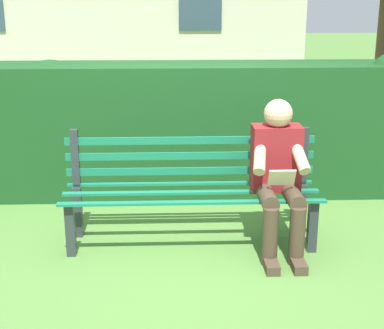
{
  "coord_description": "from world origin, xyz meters",
  "views": [
    {
      "loc": [
        0.16,
        4.18,
        1.9
      ],
      "look_at": [
        0.0,
        0.1,
        0.7
      ],
      "focal_mm": 52.36,
      "sensor_mm": 36.0,
      "label": 1
    }
  ],
  "objects": [
    {
      "name": "park_bench",
      "position": [
        0.0,
        -0.09,
        0.46
      ],
      "size": [
        2.03,
        0.53,
        0.9
      ],
      "color": "#2D3338",
      "rests_on": "ground"
    },
    {
      "name": "hedge_backdrop",
      "position": [
        -0.26,
        -1.33,
        0.68
      ],
      "size": [
        6.25,
        0.83,
        1.44
      ],
      "color": "#19471E",
      "rests_on": "ground"
    },
    {
      "name": "person_seated",
      "position": [
        -0.66,
        0.1,
        0.62
      ],
      "size": [
        0.44,
        0.73,
        1.18
      ],
      "color": "maroon",
      "rests_on": "ground"
    },
    {
      "name": "ground",
      "position": [
        0.0,
        0.0,
        0.0
      ],
      "size": [
        60.0,
        60.0,
        0.0
      ],
      "primitive_type": "plane",
      "color": "#517F38"
    }
  ]
}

